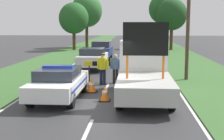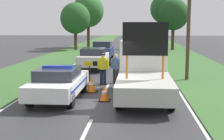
# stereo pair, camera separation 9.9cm
# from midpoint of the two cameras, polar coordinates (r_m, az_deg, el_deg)

# --- Properties ---
(ground_plane) EXTENTS (160.00, 160.00, 0.00)m
(ground_plane) POSITION_cam_midpoint_polar(r_m,az_deg,el_deg) (12.13, -2.32, -6.58)
(ground_plane) COLOR #333335
(lane_markings) EXTENTS (7.03, 70.08, 0.01)m
(lane_markings) POSITION_cam_midpoint_polar(r_m,az_deg,el_deg) (29.93, 1.84, 2.31)
(lane_markings) COLOR silver
(lane_markings) RESTS_ON ground
(grass_verge_left) EXTENTS (4.51, 120.00, 0.03)m
(grass_verge_left) POSITION_cam_midpoint_polar(r_m,az_deg,el_deg) (32.60, -8.28, 2.74)
(grass_verge_left) COLOR #38602D
(grass_verge_left) RESTS_ON ground
(grass_verge_right) EXTENTS (4.51, 120.00, 0.03)m
(grass_verge_right) POSITION_cam_midpoint_polar(r_m,az_deg,el_deg) (32.09, 12.45, 2.55)
(grass_verge_right) COLOR #38602D
(grass_verge_right) RESTS_ON ground
(police_car) EXTENTS (1.81, 4.56, 1.44)m
(police_car) POSITION_cam_midpoint_polar(r_m,az_deg,el_deg) (13.28, -9.47, -2.26)
(police_car) COLOR white
(police_car) RESTS_ON ground
(work_truck) EXTENTS (2.16, 5.58, 3.21)m
(work_truck) POSITION_cam_midpoint_polar(r_m,az_deg,el_deg) (13.71, 6.04, -0.19)
(work_truck) COLOR white
(work_truck) RESTS_ON ground
(road_barrier) EXTENTS (2.71, 0.08, 1.12)m
(road_barrier) POSITION_cam_midpoint_polar(r_m,az_deg,el_deg) (17.05, -0.34, 0.90)
(road_barrier) COLOR black
(road_barrier) RESTS_ON ground
(police_officer) EXTENTS (0.59, 0.37, 1.64)m
(police_officer) POSITION_cam_midpoint_polar(r_m,az_deg,el_deg) (16.20, -1.48, 0.69)
(police_officer) COLOR #191E38
(police_officer) RESTS_ON ground
(pedestrian_civilian) EXTENTS (0.57, 0.36, 1.58)m
(pedestrian_civilian) POSITION_cam_midpoint_polar(r_m,az_deg,el_deg) (16.57, 0.89, 0.70)
(pedestrian_civilian) COLOR #232326
(pedestrian_civilian) RESTS_ON ground
(traffic_cone_near_police) EXTENTS (0.46, 0.46, 0.64)m
(traffic_cone_near_police) POSITION_cam_midpoint_polar(r_m,az_deg,el_deg) (12.84, -1.14, -4.29)
(traffic_cone_near_police) COLOR black
(traffic_cone_near_police) RESTS_ON ground
(traffic_cone_centre_front) EXTENTS (0.42, 0.42, 0.58)m
(traffic_cone_centre_front) POSITION_cam_midpoint_polar(r_m,az_deg,el_deg) (18.25, 1.39, -0.62)
(traffic_cone_centre_front) COLOR black
(traffic_cone_centre_front) RESTS_ON ground
(traffic_cone_near_truck) EXTENTS (0.52, 0.52, 0.71)m
(traffic_cone_near_truck) POSITION_cam_midpoint_polar(r_m,az_deg,el_deg) (13.26, -14.84, -4.01)
(traffic_cone_near_truck) COLOR black
(traffic_cone_near_truck) RESTS_ON ground
(traffic_cone_behind_barrier) EXTENTS (0.46, 0.46, 0.64)m
(traffic_cone_behind_barrier) POSITION_cam_midpoint_polar(r_m,az_deg,el_deg) (17.55, -7.45, -0.95)
(traffic_cone_behind_barrier) COLOR black
(traffic_cone_behind_barrier) RESTS_ON ground
(traffic_cone_lane_edge) EXTENTS (0.52, 0.52, 0.71)m
(traffic_cone_lane_edge) POSITION_cam_midpoint_polar(r_m,az_deg,el_deg) (14.53, -3.58, -2.68)
(traffic_cone_lane_edge) COLOR black
(traffic_cone_lane_edge) RESTS_ON ground
(queued_car_van_white) EXTENTS (1.81, 4.09, 1.49)m
(queued_car_van_white) POSITION_cam_midpoint_polar(r_m,az_deg,el_deg) (21.95, -3.23, 2.20)
(queued_car_van_white) COLOR silver
(queued_car_van_white) RESTS_ON ground
(queued_car_hatch_blue) EXTENTS (1.74, 4.14, 1.65)m
(queued_car_hatch_blue) POSITION_cam_midpoint_polar(r_m,az_deg,el_deg) (28.25, -1.62, 3.68)
(queued_car_hatch_blue) COLOR navy
(queued_car_hatch_blue) RESTS_ON ground
(queued_car_sedan_black) EXTENTS (1.78, 3.94, 1.58)m
(queued_car_sedan_black) POSITION_cam_midpoint_polar(r_m,az_deg,el_deg) (34.26, 5.44, 4.39)
(queued_car_sedan_black) COLOR black
(queued_car_sedan_black) RESTS_ON ground
(queued_car_suv_grey) EXTENTS (1.84, 4.44, 1.52)m
(queued_car_suv_grey) POSITION_cam_midpoint_polar(r_m,az_deg,el_deg) (41.31, 5.38, 5.01)
(queued_car_suv_grey) COLOR slate
(queued_car_suv_grey) RESTS_ON ground
(roadside_tree_near_left) EXTENTS (3.74, 3.74, 7.15)m
(roadside_tree_near_left) POSITION_cam_midpoint_polar(r_m,az_deg,el_deg) (42.57, 9.65, 10.91)
(roadside_tree_near_left) COLOR #42301E
(roadside_tree_near_left) RESTS_ON ground
(roadside_tree_near_right) EXTENTS (3.63, 3.63, 5.81)m
(roadside_tree_near_right) POSITION_cam_midpoint_polar(r_m,az_deg,el_deg) (38.87, -6.67, 9.36)
(roadside_tree_near_right) COLOR #42301E
(roadside_tree_near_right) RESTS_ON ground
(roadside_tree_mid_left) EXTENTS (4.29, 4.29, 7.26)m
(roadside_tree_mid_left) POSITION_cam_midpoint_polar(r_m,az_deg,el_deg) (43.64, -4.32, 10.72)
(roadside_tree_mid_left) COLOR #42301E
(roadside_tree_mid_left) RESTS_ON ground
(roadside_tree_far_left) EXTENTS (3.69, 3.69, 6.30)m
(roadside_tree_far_left) POSITION_cam_midpoint_polar(r_m,az_deg,el_deg) (39.33, 11.24, 9.91)
(roadside_tree_far_left) COLOR #42301E
(roadside_tree_far_left) RESTS_ON ground
(utility_pole) EXTENTS (1.20, 0.20, 8.39)m
(utility_pole) POSITION_cam_midpoint_polar(r_m,az_deg,el_deg) (18.00, 14.13, 11.86)
(utility_pole) COLOR #473828
(utility_pole) RESTS_ON ground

